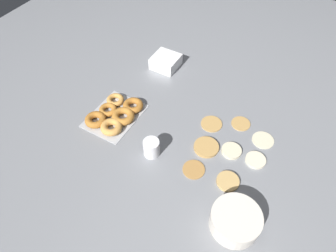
{
  "coord_description": "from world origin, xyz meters",
  "views": [
    {
      "loc": [
        0.74,
        0.27,
        1.01
      ],
      "look_at": [
        0.04,
        -0.13,
        0.04
      ],
      "focal_mm": 32.0,
      "sensor_mm": 36.0,
      "label": 1
    }
  ],
  "objects_px": {
    "pancake_3": "(263,140)",
    "pancake_4": "(228,181)",
    "pancake_2": "(232,150)",
    "batter_bowl": "(235,221)",
    "pancake_5": "(212,123)",
    "pancake_6": "(194,169)",
    "pancake_1": "(206,147)",
    "pancake_0": "(241,123)",
    "container_stack": "(166,62)",
    "donut_tray": "(115,115)",
    "paper_cup": "(151,148)",
    "pancake_7": "(256,160)"
  },
  "relations": [
    {
      "from": "pancake_3",
      "to": "pancake_4",
      "type": "relative_size",
      "value": 1.06
    },
    {
      "from": "pancake_2",
      "to": "pancake_4",
      "type": "distance_m",
      "value": 0.15
    },
    {
      "from": "batter_bowl",
      "to": "pancake_4",
      "type": "bearing_deg",
      "value": -150.16
    },
    {
      "from": "pancake_5",
      "to": "pancake_6",
      "type": "distance_m",
      "value": 0.25
    },
    {
      "from": "pancake_1",
      "to": "batter_bowl",
      "type": "xyz_separation_m",
      "value": [
        0.25,
        0.22,
        0.03
      ]
    },
    {
      "from": "pancake_4",
      "to": "pancake_3",
      "type": "bearing_deg",
      "value": 168.53
    },
    {
      "from": "pancake_3",
      "to": "pancake_6",
      "type": "bearing_deg",
      "value": -34.57
    },
    {
      "from": "pancake_1",
      "to": "batter_bowl",
      "type": "height_order",
      "value": "batter_bowl"
    },
    {
      "from": "pancake_0",
      "to": "pancake_4",
      "type": "distance_m",
      "value": 0.3
    },
    {
      "from": "pancake_6",
      "to": "container_stack",
      "type": "xyz_separation_m",
      "value": [
        -0.49,
        -0.41,
        0.03
      ]
    },
    {
      "from": "pancake_5",
      "to": "donut_tray",
      "type": "xyz_separation_m",
      "value": [
        0.18,
        -0.39,
        0.01
      ]
    },
    {
      "from": "donut_tray",
      "to": "paper_cup",
      "type": "xyz_separation_m",
      "value": [
        0.09,
        0.25,
        0.02
      ]
    },
    {
      "from": "pancake_0",
      "to": "pancake_1",
      "type": "height_order",
      "value": "pancake_1"
    },
    {
      "from": "container_stack",
      "to": "batter_bowl",
      "type": "bearing_deg",
      "value": 45.53
    },
    {
      "from": "pancake_3",
      "to": "pancake_5",
      "type": "height_order",
      "value": "same"
    },
    {
      "from": "pancake_2",
      "to": "pancake_6",
      "type": "relative_size",
      "value": 0.93
    },
    {
      "from": "pancake_1",
      "to": "pancake_5",
      "type": "height_order",
      "value": "pancake_1"
    },
    {
      "from": "pancake_2",
      "to": "pancake_0",
      "type": "bearing_deg",
      "value": -172.82
    },
    {
      "from": "pancake_6",
      "to": "pancake_7",
      "type": "relative_size",
      "value": 1.08
    },
    {
      "from": "pancake_1",
      "to": "pancake_6",
      "type": "relative_size",
      "value": 1.18
    },
    {
      "from": "pancake_2",
      "to": "donut_tray",
      "type": "distance_m",
      "value": 0.53
    },
    {
      "from": "container_stack",
      "to": "donut_tray",
      "type": "bearing_deg",
      "value": -2.31
    },
    {
      "from": "pancake_2",
      "to": "pancake_3",
      "type": "height_order",
      "value": "pancake_2"
    },
    {
      "from": "pancake_1",
      "to": "pancake_2",
      "type": "height_order",
      "value": "same"
    },
    {
      "from": "pancake_2",
      "to": "paper_cup",
      "type": "bearing_deg",
      "value": -58.51
    },
    {
      "from": "pancake_0",
      "to": "pancake_5",
      "type": "height_order",
      "value": "same"
    },
    {
      "from": "pancake_4",
      "to": "pancake_5",
      "type": "height_order",
      "value": "pancake_4"
    },
    {
      "from": "pancake_2",
      "to": "donut_tray",
      "type": "height_order",
      "value": "donut_tray"
    },
    {
      "from": "donut_tray",
      "to": "paper_cup",
      "type": "bearing_deg",
      "value": 70.82
    },
    {
      "from": "pancake_2",
      "to": "batter_bowl",
      "type": "relative_size",
      "value": 0.48
    },
    {
      "from": "pancake_3",
      "to": "donut_tray",
      "type": "distance_m",
      "value": 0.65
    },
    {
      "from": "pancake_1",
      "to": "pancake_6",
      "type": "xyz_separation_m",
      "value": [
        0.12,
        0.0,
        -0.0
      ]
    },
    {
      "from": "pancake_4",
      "to": "batter_bowl",
      "type": "height_order",
      "value": "batter_bowl"
    },
    {
      "from": "pancake_7",
      "to": "batter_bowl",
      "type": "distance_m",
      "value": 0.29
    },
    {
      "from": "pancake_2",
      "to": "pancake_4",
      "type": "bearing_deg",
      "value": 16.64
    },
    {
      "from": "pancake_2",
      "to": "paper_cup",
      "type": "distance_m",
      "value": 0.33
    },
    {
      "from": "pancake_2",
      "to": "pancake_7",
      "type": "xyz_separation_m",
      "value": [
        -0.01,
        0.1,
        -0.0
      ]
    },
    {
      "from": "pancake_0",
      "to": "paper_cup",
      "type": "distance_m",
      "value": 0.42
    },
    {
      "from": "pancake_1",
      "to": "paper_cup",
      "type": "xyz_separation_m",
      "value": [
        0.13,
        -0.18,
        0.03
      ]
    },
    {
      "from": "pancake_3",
      "to": "donut_tray",
      "type": "xyz_separation_m",
      "value": [
        0.2,
        -0.62,
        0.01
      ]
    },
    {
      "from": "pancake_3",
      "to": "pancake_1",
      "type": "bearing_deg",
      "value": -51.01
    },
    {
      "from": "pancake_5",
      "to": "container_stack",
      "type": "height_order",
      "value": "container_stack"
    },
    {
      "from": "donut_tray",
      "to": "pancake_0",
      "type": "bearing_deg",
      "value": 115.77
    },
    {
      "from": "pancake_4",
      "to": "pancake_6",
      "type": "height_order",
      "value": "pancake_4"
    },
    {
      "from": "pancake_6",
      "to": "pancake_7",
      "type": "height_order",
      "value": "pancake_7"
    },
    {
      "from": "paper_cup",
      "to": "pancake_1",
      "type": "bearing_deg",
      "value": 126.5
    },
    {
      "from": "pancake_3",
      "to": "batter_bowl",
      "type": "bearing_deg",
      "value": 4.19
    },
    {
      "from": "pancake_4",
      "to": "pancake_5",
      "type": "xyz_separation_m",
      "value": [
        -0.23,
        -0.17,
        -0.0
      ]
    },
    {
      "from": "donut_tray",
      "to": "batter_bowl",
      "type": "distance_m",
      "value": 0.68
    },
    {
      "from": "batter_bowl",
      "to": "container_stack",
      "type": "bearing_deg",
      "value": -134.47
    }
  ]
}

